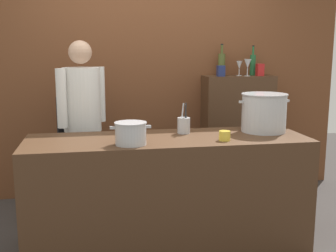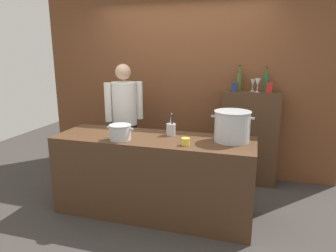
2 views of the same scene
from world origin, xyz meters
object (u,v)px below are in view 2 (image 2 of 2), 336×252
at_px(utensil_crock, 171,129).
at_px(spice_tin_navy, 235,87).
at_px(wine_glass_tall, 258,82).
at_px(spice_tin_red, 269,87).
at_px(wine_bottle_green, 266,82).
at_px(stockpot_small, 120,132).
at_px(butter_jar, 186,142).
at_px(chef, 124,115).
at_px(wine_glass_short, 253,83).
at_px(wine_bottle_olive, 239,81).
at_px(stockpot_large, 232,126).

height_order(utensil_crock, spice_tin_navy, spice_tin_navy).
xyz_separation_m(wine_glass_tall, spice_tin_red, (0.15, 0.01, -0.06)).
bearing_deg(utensil_crock, wine_bottle_green, 46.89).
height_order(stockpot_small, butter_jar, stockpot_small).
bearing_deg(butter_jar, chef, 139.83).
height_order(chef, stockpot_small, chef).
xyz_separation_m(wine_glass_short, spice_tin_navy, (-0.23, -0.08, -0.05)).
distance_m(wine_bottle_olive, wine_bottle_green, 0.35).
relative_size(stockpot_large, stockpot_small, 1.48).
xyz_separation_m(stockpot_large, spice_tin_navy, (-0.06, 1.01, 0.30)).
height_order(stockpot_small, wine_bottle_olive, wine_bottle_olive).
height_order(chef, stockpot_large, chef).
bearing_deg(butter_jar, wine_bottle_olive, 73.75).
bearing_deg(utensil_crock, wine_glass_short, 51.12).
xyz_separation_m(stockpot_large, spice_tin_red, (0.38, 1.02, 0.30)).
xyz_separation_m(stockpot_small, utensil_crock, (0.47, 0.33, -0.01)).
xyz_separation_m(chef, wine_bottle_green, (1.84, 0.50, 0.46)).
bearing_deg(chef, butter_jar, 100.24).
bearing_deg(utensil_crock, butter_jar, -53.24).
distance_m(stockpot_large, spice_tin_navy, 1.06).
height_order(wine_bottle_olive, spice_tin_navy, wine_bottle_olive).
relative_size(butter_jar, wine_glass_short, 0.55).
distance_m(chef, spice_tin_navy, 1.54).
relative_size(stockpot_large, spice_tin_red, 3.38).
distance_m(wine_bottle_olive, spice_tin_red, 0.42).
height_order(chef, utensil_crock, chef).
bearing_deg(spice_tin_navy, utensil_crock, -122.30).
bearing_deg(wine_bottle_olive, spice_tin_navy, -110.14).
xyz_separation_m(stockpot_small, spice_tin_red, (1.52, 1.30, 0.38)).
bearing_deg(stockpot_large, wine_glass_tall, 77.15).
relative_size(stockpot_small, wine_glass_short, 1.86).
bearing_deg(stockpot_large, wine_bottle_olive, 90.68).
relative_size(stockpot_large, butter_jar, 5.04).
height_order(utensil_crock, spice_tin_red, spice_tin_red).
distance_m(chef, stockpot_large, 1.63).
bearing_deg(wine_bottle_green, spice_tin_navy, -164.44).
height_order(butter_jar, spice_tin_navy, spice_tin_navy).
xyz_separation_m(stockpot_large, wine_glass_short, (0.17, 1.09, 0.35)).
bearing_deg(stockpot_large, spice_tin_navy, 93.59).
xyz_separation_m(stockpot_large, wine_bottle_green, (0.33, 1.12, 0.36)).
xyz_separation_m(utensil_crock, wine_bottle_olive, (0.66, 1.10, 0.46)).
bearing_deg(spice_tin_red, butter_jar, -121.82).
bearing_deg(wine_glass_short, spice_tin_navy, -161.10).
bearing_deg(wine_glass_tall, butter_jar, -117.15).
bearing_deg(wine_bottle_olive, butter_jar, -106.25).
relative_size(chef, spice_tin_red, 12.78).
xyz_separation_m(stockpot_small, wine_glass_tall, (1.37, 1.29, 0.44)).
relative_size(wine_bottle_olive, wine_glass_short, 2.13).
bearing_deg(wine_glass_tall, stockpot_small, -136.68).
bearing_deg(wine_glass_short, chef, -164.45).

